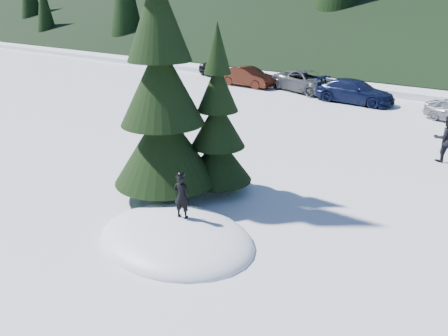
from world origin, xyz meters
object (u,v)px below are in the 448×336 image
Objects in this scene: spruce_short at (218,129)px; car_0 at (214,69)px; car_3 at (355,91)px; spruce_tall at (162,94)px; adult_0 at (446,138)px; car_2 at (307,81)px; car_1 at (248,77)px; child_skier at (182,196)px.

spruce_short reaches higher than car_0.
spruce_short is 1.09× the size of car_3.
adult_0 is at bearing 56.39° from spruce_tall.
car_2 is at bearing 73.63° from car_3.
car_0 is (-14.49, 19.70, -2.71)m from spruce_tall.
adult_0 reaches higher than car_1.
spruce_tall is 1.63× the size of car_2.
car_0 is at bearing -69.73° from child_skier.
spruce_tall is 17.42m from car_3.
spruce_tall is 4.60× the size of adult_0.
child_skier is at bearing -120.23° from car_0.
child_skier is 0.66× the size of adult_0.
spruce_tall is 7.02× the size of child_skier.
car_0 is (-16.56, 21.12, -0.48)m from child_skier.
adult_0 is 0.35× the size of car_2.
child_skier is at bearing -69.13° from spruce_short.
spruce_tall is 1.75× the size of car_3.
spruce_short is at bearing -86.97° from child_skier.
child_skier is 26.84m from car_0.
adult_0 reaches higher than car_0.
car_2 reaches higher than car_0.
spruce_tall is 11.23m from adult_0.
spruce_tall reaches higher than car_2.
adult_0 is 23.12m from car_0.
car_2 is (-6.08, 17.08, -1.37)m from spruce_short.
car_2 is (9.41, -1.22, 0.12)m from car_0.
car_3 is at bearing -81.58° from adult_0.
spruce_short is 1.24× the size of car_1.
car_0 is at bearing 126.33° from spruce_tall.
spruce_tall is 20.28m from car_1.
car_0 is 13.70m from car_3.
child_skier is at bearing 36.29° from adult_0.
car_3 reaches higher than car_0.
adult_0 reaches higher than car_3.
adult_0 is at bearing -116.77° from car_1.
car_1 is 0.82× the size of car_2.
spruce_short is 1.02× the size of car_2.
adult_0 is (4.00, 10.55, -0.16)m from child_skier.
child_skier is at bearing -142.38° from car_2.
car_2 is (4.44, 0.77, 0.02)m from car_1.
car_3 is (-3.10, 18.61, -0.38)m from child_skier.
spruce_short reaches higher than car_2.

